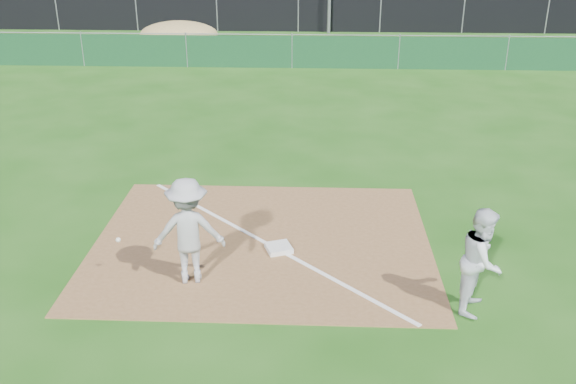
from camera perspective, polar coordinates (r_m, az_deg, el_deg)
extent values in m
plane|color=#1B4D10|center=(19.97, -0.20, 7.80)|extent=(90.00, 90.00, 0.00)
cube|color=brown|center=(11.60, -2.30, -4.44)|extent=(6.00, 5.00, 0.02)
cube|color=white|center=(11.59, -2.30, -4.38)|extent=(5.01, 5.01, 0.01)
cube|color=#103B1D|center=(24.69, 0.36, 12.33)|extent=(44.00, 0.05, 1.20)
ellipsoid|color=#A1874E|center=(28.73, -9.67, 13.59)|extent=(3.38, 2.60, 1.17)
cube|color=black|center=(32.52, 0.92, 15.63)|extent=(46.00, 0.04, 1.80)
cube|color=black|center=(37.60, 1.14, 15.35)|extent=(46.00, 9.00, 0.01)
cube|color=white|center=(11.27, -0.83, -4.99)|extent=(0.54, 0.54, 0.09)
imported|color=#B5B5B7|center=(10.15, -8.84, -3.44)|extent=(1.21, 0.80, 1.75)
sphere|color=white|center=(10.57, -14.86, -4.13)|extent=(0.08, 0.08, 0.08)
imported|color=silver|center=(9.79, 16.85, -5.83)|extent=(0.88, 0.97, 1.64)
imported|color=#A0A2A7|center=(38.46, -7.03, 16.47)|extent=(4.56, 3.22, 1.44)
imported|color=#101732|center=(37.27, 0.56, 16.41)|extent=(4.55, 2.04, 1.45)
imported|color=black|center=(37.08, 10.60, 15.85)|extent=(4.68, 3.21, 1.26)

